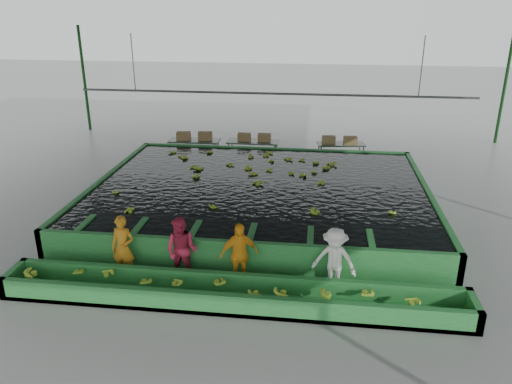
# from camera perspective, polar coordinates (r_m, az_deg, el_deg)

# --- Properties ---
(ground) EXTENTS (80.00, 80.00, 0.00)m
(ground) POSITION_cam_1_polar(r_m,az_deg,el_deg) (14.04, -0.26, -4.54)
(ground) COLOR gray
(ground) RESTS_ON ground
(shed_roof) EXTENTS (20.00, 22.00, 0.04)m
(shed_roof) POSITION_cam_1_polar(r_m,az_deg,el_deg) (12.71, -0.30, 16.25)
(shed_roof) COLOR gray
(shed_roof) RESTS_ON shed_posts
(shed_posts) EXTENTS (20.00, 22.00, 5.00)m
(shed_posts) POSITION_cam_1_polar(r_m,az_deg,el_deg) (13.16, -0.28, 5.33)
(shed_posts) COLOR #123B13
(shed_posts) RESTS_ON ground
(flotation_tank) EXTENTS (10.00, 8.00, 0.90)m
(flotation_tank) POSITION_cam_1_polar(r_m,az_deg,el_deg) (15.22, 0.48, -0.59)
(flotation_tank) COLOR #277732
(flotation_tank) RESTS_ON ground
(tank_water) EXTENTS (9.70, 7.70, 0.00)m
(tank_water) POSITION_cam_1_polar(r_m,az_deg,el_deg) (15.08, 0.48, 0.82)
(tank_water) COLOR black
(tank_water) RESTS_ON flotation_tank
(sorting_trough) EXTENTS (10.00, 1.00, 0.50)m
(sorting_trough) POSITION_cam_1_polar(r_m,az_deg,el_deg) (10.80, -2.81, -11.53)
(sorting_trough) COLOR #277732
(sorting_trough) RESTS_ON ground
(cableway_rail) EXTENTS (0.08, 0.08, 14.00)m
(cableway_rail) POSITION_cam_1_polar(r_m,az_deg,el_deg) (17.90, 1.86, 11.18)
(cableway_rail) COLOR #59605B
(cableway_rail) RESTS_ON shed_roof
(rail_hanger_left) EXTENTS (0.04, 0.04, 2.00)m
(rail_hanger_left) POSITION_cam_1_polar(r_m,az_deg,el_deg) (18.89, -13.87, 14.19)
(rail_hanger_left) COLOR #59605B
(rail_hanger_left) RESTS_ON shed_roof
(rail_hanger_right) EXTENTS (0.04, 0.04, 2.00)m
(rail_hanger_right) POSITION_cam_1_polar(r_m,az_deg,el_deg) (17.99, 18.42, 13.42)
(rail_hanger_right) COLOR #59605B
(rail_hanger_right) RESTS_ON shed_roof
(worker_a) EXTENTS (0.58, 0.40, 1.53)m
(worker_a) POSITION_cam_1_polar(r_m,az_deg,el_deg) (11.91, -14.95, -6.14)
(worker_a) COLOR #BB7517
(worker_a) RESTS_ON ground
(worker_b) EXTENTS (0.84, 0.70, 1.56)m
(worker_b) POSITION_cam_1_polar(r_m,az_deg,el_deg) (11.47, -8.48, -6.61)
(worker_b) COLOR #B2233F
(worker_b) RESTS_ON ground
(worker_c) EXTENTS (0.97, 0.71, 1.52)m
(worker_c) POSITION_cam_1_polar(r_m,az_deg,el_deg) (11.22, -1.96, -7.17)
(worker_c) COLOR #FAA61B
(worker_c) RESTS_ON ground
(worker_d) EXTENTS (1.10, 0.81, 1.52)m
(worker_d) POSITION_cam_1_polar(r_m,az_deg,el_deg) (11.11, 8.94, -7.73)
(worker_d) COLOR silver
(worker_d) RESTS_ON ground
(packing_table_left) EXTENTS (2.01, 0.84, 0.91)m
(packing_table_left) POSITION_cam_1_polar(r_m,az_deg,el_deg) (20.13, -7.02, 4.71)
(packing_table_left) COLOR #59605B
(packing_table_left) RESTS_ON ground
(packing_table_mid) EXTENTS (2.02, 0.82, 0.91)m
(packing_table_mid) POSITION_cam_1_polar(r_m,az_deg,el_deg) (19.80, -0.35, 4.60)
(packing_table_mid) COLOR #59605B
(packing_table_mid) RESTS_ON ground
(packing_table_right) EXTENTS (1.92, 1.00, 0.83)m
(packing_table_right) POSITION_cam_1_polar(r_m,az_deg,el_deg) (20.02, 9.63, 4.36)
(packing_table_right) COLOR #59605B
(packing_table_right) RESTS_ON ground
(box_stack_left) EXTENTS (1.43, 0.55, 0.30)m
(box_stack_left) POSITION_cam_1_polar(r_m,az_deg,el_deg) (20.02, -7.04, 5.96)
(box_stack_left) COLOR olive
(box_stack_left) RESTS_ON packing_table_left
(box_stack_mid) EXTENTS (1.30, 0.38, 0.28)m
(box_stack_mid) POSITION_cam_1_polar(r_m,az_deg,el_deg) (19.69, -0.20, 5.89)
(box_stack_mid) COLOR olive
(box_stack_mid) RESTS_ON packing_table_mid
(box_stack_right) EXTENTS (1.37, 0.42, 0.29)m
(box_stack_right) POSITION_cam_1_polar(r_m,az_deg,el_deg) (19.81, 9.49, 5.45)
(box_stack_right) COLOR olive
(box_stack_right) RESTS_ON packing_table_right
(floating_bananas) EXTENTS (9.03, 6.16, 0.12)m
(floating_bananas) POSITION_cam_1_polar(r_m,az_deg,el_deg) (15.83, 0.82, 1.81)
(floating_bananas) COLOR #8BB127
(floating_bananas) RESTS_ON tank_water
(trough_bananas) EXTENTS (8.44, 0.56, 0.11)m
(trough_bananas) POSITION_cam_1_polar(r_m,az_deg,el_deg) (10.72, -2.82, -10.86)
(trough_bananas) COLOR #8BB127
(trough_bananas) RESTS_ON sorting_trough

